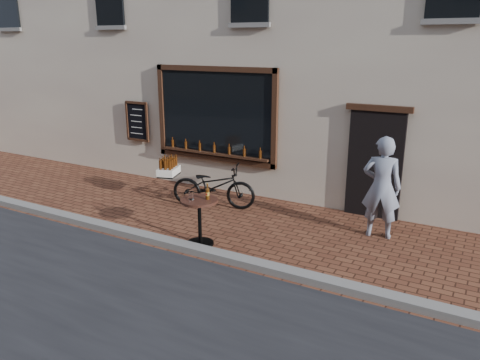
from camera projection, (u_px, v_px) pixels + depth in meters
The scene contains 5 objects.
ground at pixel (204, 261), 7.79m from camera, with size 90.00×90.00×0.00m, color #522A1A.
kerb at pixel (210, 253), 7.94m from camera, with size 90.00×0.25×0.12m, color slate.
cargo_bicycle at pixel (212, 185), 10.20m from camera, with size 2.22×1.17×1.04m.
bistro_table at pixel (200, 212), 8.27m from camera, with size 0.66×0.66×1.14m.
pedestrian at pixel (382, 187), 8.53m from camera, with size 0.70×0.46×1.91m, color gray.
Camera 1 is at (3.97, -5.89, 3.51)m, focal length 35.00 mm.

